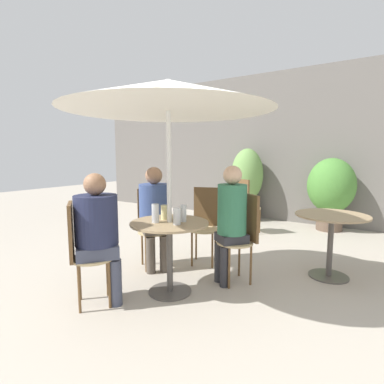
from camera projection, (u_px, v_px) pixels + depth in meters
The scene contains 19 objects.
ground_plane at pixel (166, 306), 2.70m from camera, with size 20.00×20.00×0.00m, color #B2A899.
storefront_wall at pixel (293, 147), 5.93m from camera, with size 10.00×0.06×3.00m.
cafe_table_near at pixel (170, 239), 2.91m from camera, with size 0.76×0.76×0.71m.
cafe_table_far at pixel (331, 230), 3.27m from camera, with size 0.76×0.76×0.71m.
bistro_chair_0 at pixel (243, 231), 3.17m from camera, with size 0.44×0.44×0.94m.
bistro_chair_1 at pixel (152, 221), 3.66m from camera, with size 0.44×0.44×0.94m.
bistro_chair_2 at pixel (81, 246), 2.64m from camera, with size 0.44×0.44×0.94m.
bistro_chair_3 at pixel (205, 219), 3.77m from camera, with size 0.41×0.43×0.94m.
bistro_chair_4 at pixel (246, 202), 5.13m from camera, with size 0.42×0.43×0.94m.
seated_person_0 at pixel (231, 214), 3.10m from camera, with size 0.38×0.38×1.24m.
seated_person_1 at pixel (155, 210), 3.50m from camera, with size 0.45×0.44×1.21m.
seated_person_2 at pixel (99, 228), 2.67m from camera, with size 0.47×0.48×1.19m.
beer_glass_0 at pixel (164, 212), 2.99m from camera, with size 0.07×0.07×0.15m.
beer_glass_1 at pixel (155, 213), 2.85m from camera, with size 0.07×0.07×0.18m.
beer_glass_2 at pixel (177, 216), 2.77m from camera, with size 0.07×0.07×0.16m.
beer_glass_3 at pixel (183, 213), 2.89m from camera, with size 0.06×0.06×0.17m.
potted_plant_0 at pixel (247, 182), 6.16m from camera, with size 0.65×0.65×1.48m.
potted_plant_1 at pixel (331, 189), 5.32m from camera, with size 0.81×0.81×1.30m.
umbrella at pixel (168, 96), 2.74m from camera, with size 1.96×1.96×2.03m.
Camera 1 is at (1.59, -2.01, 1.35)m, focal length 28.00 mm.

